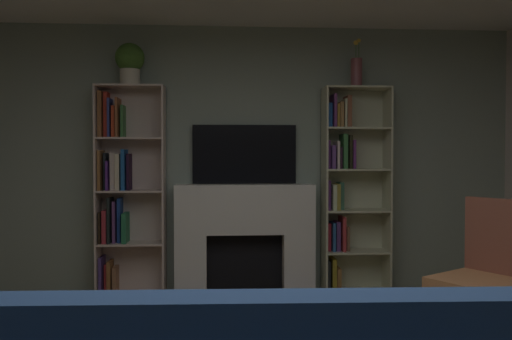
% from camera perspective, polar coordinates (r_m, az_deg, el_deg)
% --- Properties ---
extents(wall_back_accent, '(5.53, 0.06, 2.63)m').
position_cam_1_polar(wall_back_accent, '(5.28, -1.30, 1.20)').
color(wall_back_accent, gray).
rests_on(wall_back_accent, ground_plane).
extents(fireplace, '(1.46, 0.56, 1.07)m').
position_cam_1_polar(fireplace, '(5.18, -1.22, -7.07)').
color(fireplace, white).
rests_on(fireplace, ground_plane).
extents(tv, '(1.02, 0.06, 0.58)m').
position_cam_1_polar(tv, '(5.22, -1.27, 1.72)').
color(tv, black).
rests_on(tv, fireplace).
extents(bookshelf_left, '(0.65, 0.27, 2.02)m').
position_cam_1_polar(bookshelf_left, '(5.24, -14.20, -2.07)').
color(bookshelf_left, beige).
rests_on(bookshelf_left, ground_plane).
extents(bookshelf_right, '(0.65, 0.30, 2.02)m').
position_cam_1_polar(bookshelf_right, '(5.29, 9.85, -1.92)').
color(bookshelf_right, beige).
rests_on(bookshelf_right, ground_plane).
extents(potted_plant, '(0.28, 0.28, 0.40)m').
position_cam_1_polar(potted_plant, '(5.24, -13.53, 11.36)').
color(potted_plant, beige).
rests_on(potted_plant, bookshelf_left).
extents(vase_with_flowers, '(0.11, 0.11, 0.48)m').
position_cam_1_polar(vase_with_flowers, '(5.33, 10.86, 10.47)').
color(vase_with_flowers, '#8C4A51').
rests_on(vase_with_flowers, bookshelf_right).
extents(armchair, '(0.84, 0.89, 1.05)m').
position_cam_1_polar(armchair, '(3.90, 25.00, -10.39)').
color(armchair, brown).
rests_on(armchair, ground_plane).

